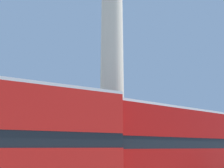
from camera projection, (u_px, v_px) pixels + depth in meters
name	position (u px, v px, depth m)	size (l,w,h in m)	color
monument_column	(112.00, 90.00, 18.13)	(5.21, 5.21, 19.18)	#BCB29E
bus_a	(165.00, 143.00, 12.07)	(10.72, 3.51, 4.25)	#A80F0C
street_lamp	(87.00, 130.00, 12.89)	(0.47, 0.47, 5.13)	black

